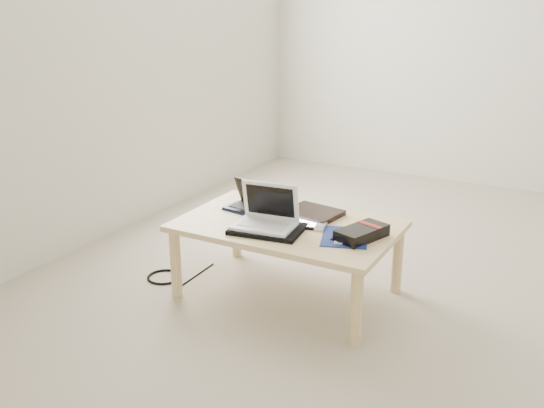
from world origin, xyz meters
The scene contains 13 objects.
ground centered at (0.00, 0.00, 0.00)m, with size 4.00×4.00×0.00m, color #BFB39B.
coffee_table centered at (-0.56, -0.58, 0.35)m, with size 1.10×0.70×0.40m.
book centered at (-0.50, -0.41, 0.41)m, with size 0.30×0.27×0.03m.
netbook centered at (-0.84, -0.48, 0.44)m, with size 0.26×0.21×0.17m.
tablet centered at (-0.51, -0.54, 0.41)m, with size 0.29×0.25×0.01m.
remote centered at (-0.40, -0.51, 0.41)m, with size 0.09×0.21×0.02m.
neoprene_sleeve centered at (-0.60, -0.72, 0.41)m, with size 0.35×0.25×0.02m, color black.
white_laptop centered at (-0.62, -0.70, 0.46)m, with size 0.32×0.24×0.21m.
motherboard centered at (-0.23, -0.62, 0.40)m, with size 0.29×0.33×0.01m.
gpu_box centered at (-0.16, -0.59, 0.43)m, with size 0.21×0.30×0.06m.
cable_coil centered at (-0.74, -0.57, 0.41)m, with size 0.09×0.09×0.01m, color black.
floor_cable_coil centered at (-1.26, -0.74, 0.01)m, with size 0.19×0.19×0.01m, color black.
floor_cable_trail centered at (-1.11, -0.65, 0.00)m, with size 0.01×0.01×0.39m, color black.
Camera 1 is at (0.76, -3.17, 1.49)m, focal length 40.00 mm.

